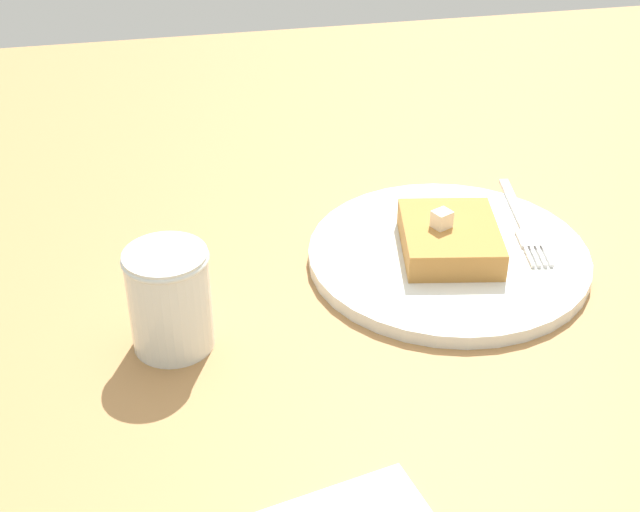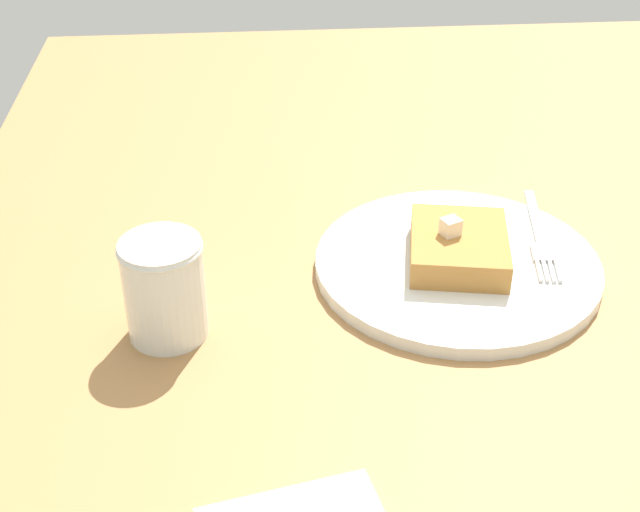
# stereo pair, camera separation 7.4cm
# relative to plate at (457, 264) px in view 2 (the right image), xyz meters

# --- Properties ---
(table_surface) EXTENTS (1.14, 1.14, 0.03)m
(table_surface) POSITION_rel_plate_xyz_m (-0.09, -0.09, -0.02)
(table_surface) COLOR #A37544
(table_surface) RESTS_ON ground
(plate) EXTENTS (0.25, 0.25, 0.01)m
(plate) POSITION_rel_plate_xyz_m (0.00, 0.00, 0.00)
(plate) COLOR silver
(plate) RESTS_ON table_surface
(toast_slice_center) EXTENTS (0.10, 0.12, 0.03)m
(toast_slice_center) POSITION_rel_plate_xyz_m (-0.00, 0.00, 0.02)
(toast_slice_center) COLOR #B47937
(toast_slice_center) RESTS_ON plate
(butter_pat_primary) EXTENTS (0.02, 0.02, 0.02)m
(butter_pat_primary) POSITION_rel_plate_xyz_m (0.01, -0.00, 0.04)
(butter_pat_primary) COLOR #F8E8CA
(butter_pat_primary) RESTS_ON toast_slice_center
(fork) EXTENTS (0.04, 0.16, 0.00)m
(fork) POSITION_rel_plate_xyz_m (-0.08, -0.02, 0.01)
(fork) COLOR silver
(fork) RESTS_ON plate
(syrup_jar) EXTENTS (0.07, 0.07, 0.09)m
(syrup_jar) POSITION_rel_plate_xyz_m (0.25, 0.07, 0.03)
(syrup_jar) COLOR #431F07
(syrup_jar) RESTS_ON table_surface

